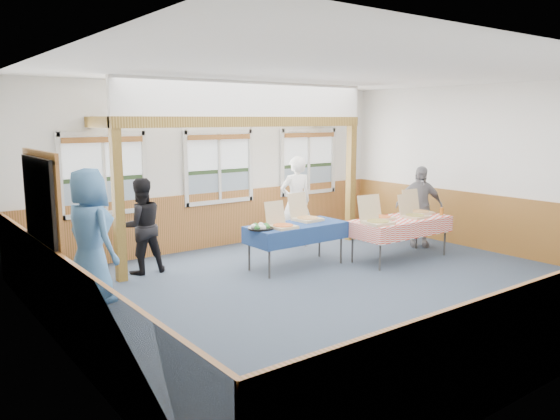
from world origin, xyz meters
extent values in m
plane|color=#252D3D|center=(0.00, 0.00, 0.00)|extent=(8.00, 8.00, 0.00)
plane|color=white|center=(0.00, 0.00, 3.20)|extent=(8.00, 8.00, 0.00)
plane|color=silver|center=(0.00, 3.50, 1.60)|extent=(8.00, 0.00, 8.00)
plane|color=silver|center=(-4.00, 0.00, 1.60)|extent=(0.00, 8.00, 8.00)
plane|color=silver|center=(4.00, 0.00, 1.60)|extent=(0.00, 8.00, 8.00)
cube|color=brown|center=(0.00, 3.48, 0.55)|extent=(7.98, 0.05, 1.10)
cube|color=brown|center=(-3.98, 0.00, 0.55)|extent=(0.05, 6.98, 1.10)
cube|color=brown|center=(3.98, 0.00, 0.55)|extent=(0.05, 6.98, 1.10)
cube|color=#343434|center=(-3.96, 0.90, 1.05)|extent=(0.06, 1.30, 2.10)
cube|color=silver|center=(-2.30, 3.44, 0.91)|extent=(1.52, 0.05, 0.08)
cube|color=silver|center=(-2.30, 3.44, 2.29)|extent=(1.52, 0.05, 0.08)
cube|color=silver|center=(-3.04, 3.44, 1.60)|extent=(0.08, 0.05, 1.46)
cube|color=silver|center=(-1.56, 3.44, 1.60)|extent=(0.08, 0.05, 1.46)
cube|color=silver|center=(-2.30, 3.44, 1.60)|extent=(0.05, 0.05, 1.30)
cube|color=slate|center=(-2.30, 3.48, 1.21)|extent=(1.40, 0.02, 0.52)
cube|color=#20341A|center=(-2.30, 3.48, 1.51)|extent=(1.40, 0.02, 0.08)
cube|color=silver|center=(-2.30, 3.48, 1.90)|extent=(1.40, 0.02, 0.70)
cube|color=brown|center=(-2.30, 3.42, 2.19)|extent=(1.40, 0.07, 0.10)
cube|color=silver|center=(0.00, 3.44, 0.91)|extent=(1.52, 0.05, 0.08)
cube|color=silver|center=(0.00, 3.44, 2.29)|extent=(1.52, 0.05, 0.08)
cube|color=silver|center=(-0.74, 3.44, 1.60)|extent=(0.08, 0.05, 1.46)
cube|color=silver|center=(0.74, 3.44, 1.60)|extent=(0.08, 0.05, 1.46)
cube|color=silver|center=(0.00, 3.44, 1.60)|extent=(0.05, 0.05, 1.30)
cube|color=slate|center=(0.00, 3.48, 1.21)|extent=(1.40, 0.02, 0.52)
cube|color=#20341A|center=(0.00, 3.48, 1.51)|extent=(1.40, 0.02, 0.08)
cube|color=silver|center=(0.00, 3.48, 1.90)|extent=(1.40, 0.02, 0.70)
cube|color=brown|center=(0.00, 3.42, 2.19)|extent=(1.40, 0.07, 0.10)
cube|color=silver|center=(2.30, 3.44, 0.91)|extent=(1.52, 0.05, 0.08)
cube|color=silver|center=(2.30, 3.44, 2.29)|extent=(1.52, 0.05, 0.08)
cube|color=silver|center=(1.56, 3.44, 1.60)|extent=(0.08, 0.05, 1.46)
cube|color=silver|center=(3.04, 3.44, 1.60)|extent=(0.08, 0.05, 1.46)
cube|color=silver|center=(2.30, 3.44, 1.60)|extent=(0.05, 0.05, 1.30)
cube|color=slate|center=(2.30, 3.48, 1.21)|extent=(1.40, 0.02, 0.52)
cube|color=#20341A|center=(2.30, 3.48, 1.51)|extent=(1.40, 0.02, 0.08)
cube|color=silver|center=(2.30, 3.48, 1.90)|extent=(1.40, 0.02, 0.70)
cube|color=brown|center=(2.30, 3.42, 2.19)|extent=(1.40, 0.07, 0.10)
cube|color=#583D13|center=(-2.50, 2.30, 1.20)|extent=(0.15, 0.15, 2.40)
cube|color=#583D13|center=(2.50, 2.30, 1.20)|extent=(0.15, 0.15, 2.40)
cube|color=#583D13|center=(0.00, 2.30, 2.49)|extent=(5.15, 0.18, 0.18)
cylinder|color=#343434|center=(-0.55, 0.99, 0.36)|extent=(0.04, 0.04, 0.73)
cylinder|color=#343434|center=(-0.55, 1.58, 0.36)|extent=(0.04, 0.04, 0.73)
cylinder|color=#343434|center=(1.02, 0.99, 0.36)|extent=(0.04, 0.04, 0.73)
cylinder|color=#343434|center=(1.02, 1.58, 0.36)|extent=(0.04, 0.04, 0.73)
cube|color=#343434|center=(0.24, 1.29, 0.73)|extent=(1.81, 1.06, 0.03)
cube|color=navy|center=(0.24, 1.29, 0.75)|extent=(1.88, 1.14, 0.01)
cube|color=navy|center=(0.24, 0.90, 0.61)|extent=(1.71, 0.40, 0.28)
cube|color=navy|center=(0.24, 1.67, 0.61)|extent=(1.71, 0.40, 0.28)
cylinder|color=#343434|center=(1.21, 0.24, 0.36)|extent=(0.04, 0.04, 0.73)
cylinder|color=#343434|center=(1.21, 0.90, 0.36)|extent=(0.04, 0.04, 0.73)
cylinder|color=#343434|center=(2.97, 0.24, 0.36)|extent=(0.04, 0.04, 0.73)
cylinder|color=#343434|center=(2.97, 0.90, 0.36)|extent=(0.04, 0.04, 0.73)
cube|color=#343434|center=(2.09, 0.57, 0.73)|extent=(2.03, 1.41, 0.03)
cube|color=red|center=(2.09, 0.57, 0.75)|extent=(2.11, 1.48, 0.01)
cube|color=red|center=(2.09, 0.15, 0.61)|extent=(1.81, 0.70, 0.28)
cube|color=red|center=(2.09, 0.99, 0.61)|extent=(1.81, 0.70, 0.28)
cube|color=tan|center=(-0.16, 1.14, 0.78)|extent=(0.39, 0.39, 0.04)
cylinder|color=#C9802F|center=(-0.16, 1.14, 0.81)|extent=(0.34, 0.34, 0.01)
cube|color=tan|center=(-0.16, 1.37, 0.99)|extent=(0.38, 0.09, 0.38)
cube|color=tan|center=(0.59, 1.41, 0.78)|extent=(0.45, 0.45, 0.05)
cylinder|color=tan|center=(0.59, 1.41, 0.81)|extent=(0.40, 0.40, 0.01)
cube|color=tan|center=(0.57, 1.66, 1.02)|extent=(0.43, 0.13, 0.42)
cube|color=tan|center=(1.34, 0.43, 0.78)|extent=(0.47, 0.47, 0.05)
cylinder|color=#D78843|center=(1.34, 0.43, 0.81)|extent=(0.41, 0.41, 0.01)
cube|color=tan|center=(1.37, 0.69, 1.02)|extent=(0.44, 0.14, 0.42)
cube|color=tan|center=(1.74, 0.72, 0.78)|extent=(0.39, 0.39, 0.04)
cylinder|color=#C9802F|center=(1.74, 0.72, 0.81)|extent=(0.34, 0.34, 0.01)
cube|color=tan|center=(1.75, 0.95, 0.99)|extent=(0.38, 0.10, 0.37)
cube|color=tan|center=(2.34, 0.45, 0.78)|extent=(0.40, 0.40, 0.04)
cylinder|color=#D78843|center=(2.34, 0.45, 0.81)|extent=(0.35, 0.35, 0.01)
cube|color=tan|center=(2.33, 0.68, 0.98)|extent=(0.38, 0.11, 0.37)
cube|color=tan|center=(2.74, 0.67, 0.78)|extent=(0.44, 0.44, 0.05)
cylinder|color=tan|center=(2.74, 0.67, 0.81)|extent=(0.38, 0.38, 0.01)
cube|color=tan|center=(2.76, 0.92, 1.00)|extent=(0.41, 0.13, 0.40)
cylinder|color=black|center=(-0.51, 1.29, 0.77)|extent=(0.42, 0.42, 0.03)
cylinder|color=white|center=(-0.51, 1.29, 0.80)|extent=(0.09, 0.09, 0.04)
sphere|color=#2E732B|center=(-0.40, 1.29, 0.80)|extent=(0.09, 0.09, 0.09)
sphere|color=silver|center=(-0.44, 1.38, 0.80)|extent=(0.09, 0.09, 0.09)
sphere|color=#2E732B|center=(-0.54, 1.40, 0.80)|extent=(0.09, 0.09, 0.09)
sphere|color=silver|center=(-0.62, 1.34, 0.80)|extent=(0.09, 0.09, 0.09)
sphere|color=#2E732B|center=(-0.62, 1.24, 0.80)|extent=(0.09, 0.09, 0.09)
sphere|color=silver|center=(-0.54, 1.17, 0.80)|extent=(0.09, 0.09, 0.09)
sphere|color=#2E732B|center=(-0.44, 1.20, 0.80)|extent=(0.09, 0.09, 0.09)
cylinder|color=#9F581A|center=(2.94, 0.32, 0.83)|extent=(0.07, 0.07, 0.15)
imported|color=white|center=(1.21, 2.52, 0.91)|extent=(0.74, 0.56, 1.81)
imported|color=black|center=(-2.05, 2.53, 0.79)|extent=(0.81, 0.65, 1.59)
imported|color=teal|center=(-3.20, 1.54, 0.94)|extent=(0.80, 1.04, 1.89)
imported|color=gray|center=(3.20, 1.05, 0.81)|extent=(1.00, 0.88, 1.62)
camera|label=1|loc=(-5.51, -5.90, 2.54)|focal=35.00mm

